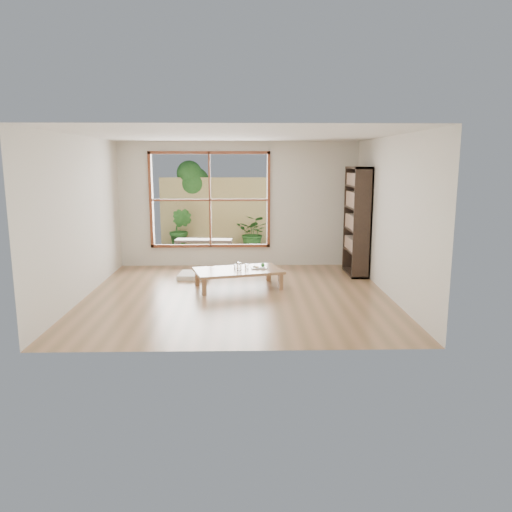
{
  "coord_description": "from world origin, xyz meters",
  "views": [
    {
      "loc": [
        0.12,
        -8.05,
        2.19
      ],
      "look_at": [
        0.32,
        0.59,
        0.55
      ],
      "focal_mm": 35.0,
      "sensor_mm": 36.0,
      "label": 1
    }
  ],
  "objects_px": {
    "bookshelf": "(357,221)",
    "garden_bench": "(204,242)",
    "food_tray": "(260,267)",
    "low_table": "(238,272)"
  },
  "relations": [
    {
      "from": "low_table",
      "to": "bookshelf",
      "type": "height_order",
      "value": "bookshelf"
    },
    {
      "from": "bookshelf",
      "to": "food_tray",
      "type": "bearing_deg",
      "value": -153.82
    },
    {
      "from": "low_table",
      "to": "bookshelf",
      "type": "xyz_separation_m",
      "value": [
        2.31,
        1.04,
        0.76
      ]
    },
    {
      "from": "bookshelf",
      "to": "garden_bench",
      "type": "xyz_separation_m",
      "value": [
        -3.13,
        1.75,
        -0.67
      ]
    },
    {
      "from": "bookshelf",
      "to": "garden_bench",
      "type": "height_order",
      "value": "bookshelf"
    },
    {
      "from": "low_table",
      "to": "garden_bench",
      "type": "xyz_separation_m",
      "value": [
        -0.82,
        2.79,
        0.09
      ]
    },
    {
      "from": "bookshelf",
      "to": "food_tray",
      "type": "distance_m",
      "value": 2.26
    },
    {
      "from": "low_table",
      "to": "food_tray",
      "type": "distance_m",
      "value": 0.4
    },
    {
      "from": "low_table",
      "to": "bookshelf",
      "type": "distance_m",
      "value": 2.64
    },
    {
      "from": "food_tray",
      "to": "garden_bench",
      "type": "height_order",
      "value": "garden_bench"
    }
  ]
}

